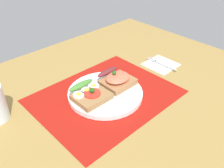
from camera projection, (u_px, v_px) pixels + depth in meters
The scene contains 7 objects.
ground_plane at pixel (105, 100), 80.89cm from camera, with size 120.00×90.00×3.20cm, color olive.
placemat at pixel (105, 96), 79.90cm from camera, with size 43.99×34.78×0.30cm, color #9F160E.
plate at pixel (105, 93), 79.37cm from camera, with size 24.20×24.20×1.58cm, color white.
sandwich_egg_tomato at pixel (89, 94), 75.64cm from camera, with size 10.44×10.37×3.92cm.
sandwich_salmon at pixel (116, 79), 81.45cm from camera, with size 10.43×10.17×5.28cm.
napkin at pixel (161, 64), 96.49cm from camera, with size 11.32×11.29×0.60cm, color white.
fork at pixel (161, 63), 96.29cm from camera, with size 1.62×13.67×0.32cm.
Camera 1 is at (-42.42, -47.65, 48.45)cm, focal length 39.32 mm.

